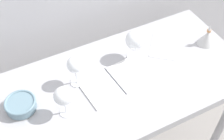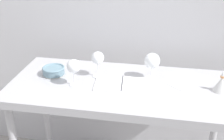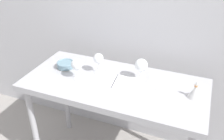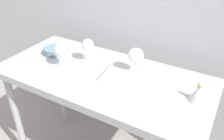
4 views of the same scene
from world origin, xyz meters
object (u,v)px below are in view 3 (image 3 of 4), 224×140
Objects in this scene: wine_glass_far_left at (98,59)px; tasting_sheet_upper at (168,84)px; decanter_funnel at (195,92)px; tasting_bowl at (66,65)px; wine_glass_near_left at (77,65)px; wine_glass_far_right at (141,66)px; open_notebook at (115,82)px.

wine_glass_far_left is 0.67× the size of tasting_sheet_upper.
decanter_funnel is (0.76, -0.06, -0.08)m from wine_glass_far_left.
tasting_bowl reaches higher than tasting_sheet_upper.
wine_glass_near_left is at bearing -128.73° from wine_glass_far_left.
decanter_funnel is (0.20, -0.10, 0.04)m from tasting_sheet_upper.
wine_glass_far_left is at bearing -136.01° from tasting_sheet_upper.
tasting_bowl is (-0.64, -0.06, -0.09)m from wine_glass_far_right.
decanter_funnel is (0.87, 0.08, -0.08)m from wine_glass_near_left.
wine_glass_near_left reaches higher than tasting_bowl.
open_notebook is 2.43× the size of tasting_bowl.
wine_glass_far_right is 0.24m from open_notebook.
open_notebook is 2.72× the size of decanter_funnel.
wine_glass_far_left is 0.98× the size of wine_glass_far_right.
wine_glass_near_left reaches higher than open_notebook.
tasting_bowl is (-0.47, 0.06, 0.03)m from open_notebook.
wine_glass_far_left is 0.31m from tasting_bowl.
wine_glass_near_left is 0.32m from open_notebook.
wine_glass_near_left is 0.71m from tasting_sheet_upper.
wine_glass_near_left is at bearing -159.42° from wine_glass_far_right.
wine_glass_near_left is 0.97× the size of wine_glass_far_right.
wine_glass_far_left reaches higher than tasting_sheet_upper.
tasting_sheet_upper is (0.39, 0.13, -0.00)m from open_notebook.
wine_glass_far_right is at bearing 167.55° from decanter_funnel.
wine_glass_far_right is 1.19× the size of tasting_bowl.
decanter_funnel is at bearing 11.99° from tasting_sheet_upper.
wine_glass_near_left is at bearing -174.08° from open_notebook.
wine_glass_near_left reaches higher than tasting_sheet_upper.
tasting_sheet_upper is at bearing 3.49° from wine_glass_far_right.
tasting_sheet_upper is 1.96× the size of decanter_funnel.
tasting_sheet_upper is 0.86m from tasting_bowl.
decanter_funnel is at bearing -1.88° from tasting_bowl.
open_notebook is at bearing -177.80° from decanter_funnel.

